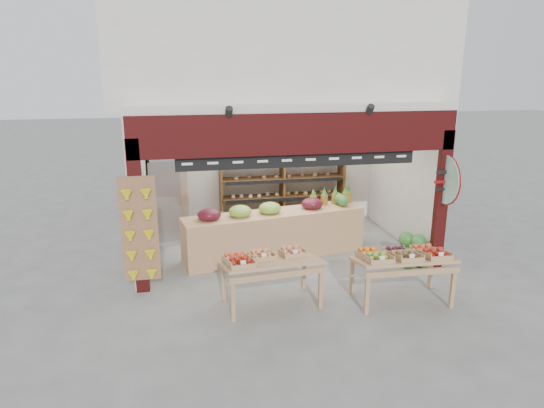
{
  "coord_description": "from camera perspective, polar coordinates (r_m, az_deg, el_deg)",
  "views": [
    {
      "loc": [
        -2.04,
        -9.0,
        3.73
      ],
      "look_at": [
        -0.31,
        -0.2,
        1.19
      ],
      "focal_mm": 32.0,
      "sensor_mm": 36.0,
      "label": 1
    }
  ],
  "objects": [
    {
      "name": "cardboard_stack",
      "position": [
        9.91,
        -5.33,
        -5.0
      ],
      "size": [
        0.94,
        0.68,
        0.61
      ],
      "color": "beige",
      "rests_on": "ground"
    },
    {
      "name": "shop_structure",
      "position": [
        10.81,
        -0.24,
        16.8
      ],
      "size": [
        6.36,
        5.12,
        5.4
      ],
      "color": "silver",
      "rests_on": "ground"
    },
    {
      "name": "ground",
      "position": [
        9.96,
        1.55,
        -6.21
      ],
      "size": [
        60.0,
        60.0,
        0.0
      ],
      "primitive_type": "plane",
      "color": "slate",
      "rests_on": "ground"
    },
    {
      "name": "display_table_right",
      "position": [
        8.16,
        15.12,
        -6.02
      ],
      "size": [
        1.57,
        0.92,
        0.99
      ],
      "color": "tan",
      "rests_on": "ground"
    },
    {
      "name": "watermelon_pile",
      "position": [
        9.96,
        16.58,
        -5.59
      ],
      "size": [
        0.83,
        0.77,
        0.59
      ],
      "color": "#1C541E",
      "rests_on": "ground"
    },
    {
      "name": "banana_board",
      "position": [
        8.29,
        -15.32,
        -3.19
      ],
      "size": [
        0.6,
        0.15,
        1.8
      ],
      "color": "#976644",
      "rests_on": "ground"
    },
    {
      "name": "gift_sign",
      "position": [
        9.42,
        19.8,
        2.71
      ],
      "size": [
        0.04,
        0.93,
        0.92
      ],
      "color": "#A3CCB6",
      "rests_on": "ground"
    },
    {
      "name": "back_shelving",
      "position": [
        11.45,
        1.24,
        2.54
      ],
      "size": [
        2.96,
        0.49,
        1.83
      ],
      "color": "brown",
      "rests_on": "ground"
    },
    {
      "name": "display_table_left",
      "position": [
        7.81,
        -1.0,
        -6.67
      ],
      "size": [
        1.62,
        1.01,
        0.99
      ],
      "color": "tan",
      "rests_on": "ground"
    },
    {
      "name": "mid_counter",
      "position": [
        9.83,
        0.26,
        -3.36
      ],
      "size": [
        3.78,
        1.35,
        1.15
      ],
      "color": "tan",
      "rests_on": "ground"
    },
    {
      "name": "refrigerator",
      "position": [
        10.77,
        -12.35,
        0.7
      ],
      "size": [
        0.95,
        0.95,
        1.99
      ],
      "primitive_type": "cube",
      "rotation": [
        0.0,
        0.0,
        0.26
      ],
      "color": "silver",
      "rests_on": "ground"
    }
  ]
}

